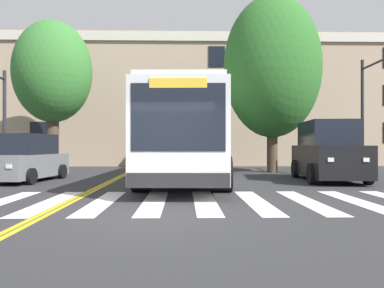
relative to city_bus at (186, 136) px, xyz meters
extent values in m
plane|color=#303033|center=(-0.57, -7.46, -1.79)|extent=(120.00, 120.00, 0.00)
cube|color=white|center=(-3.37, -5.71, -1.78)|extent=(0.56, 4.08, 0.01)
cube|color=white|center=(-2.10, -5.71, -1.78)|extent=(0.56, 4.08, 0.01)
cube|color=white|center=(-0.82, -5.71, -1.78)|extent=(0.56, 4.08, 0.01)
cube|color=white|center=(0.45, -5.72, -1.78)|extent=(0.56, 4.08, 0.01)
cube|color=white|center=(1.73, -5.72, -1.78)|extent=(0.56, 4.08, 0.01)
cube|color=white|center=(3.01, -5.72, -1.78)|extent=(0.56, 4.08, 0.01)
cube|color=white|center=(4.28, -5.72, -1.78)|extent=(0.56, 4.08, 0.01)
cube|color=gold|center=(-3.02, 8.28, -1.78)|extent=(0.12, 36.00, 0.01)
cube|color=gold|center=(-2.86, 8.28, -1.78)|extent=(0.12, 36.00, 0.01)
cube|color=white|center=(0.00, -0.03, -0.02)|extent=(2.99, 11.87, 2.77)
cube|color=black|center=(1.29, -0.07, 0.26)|extent=(0.42, 10.84, 1.00)
cube|color=black|center=(-1.29, 0.02, 0.26)|extent=(0.42, 10.84, 1.00)
cube|color=black|center=(-0.22, -5.93, 0.32)|extent=(2.31, 0.11, 1.66)
cube|color=yellow|center=(-0.22, -5.93, 1.15)|extent=(1.41, 0.08, 0.24)
cube|color=#232326|center=(-0.22, -5.96, -1.22)|extent=(2.52, 0.19, 0.36)
cube|color=silver|center=(0.00, -0.03, 1.45)|extent=(2.82, 11.40, 0.16)
cylinder|color=black|center=(1.09, -3.72, -1.24)|extent=(0.60, 1.11, 1.09)
cylinder|color=black|center=(-1.36, -3.63, -1.24)|extent=(0.60, 1.11, 1.09)
cylinder|color=black|center=(1.32, 2.58, -1.24)|extent=(0.60, 1.11, 1.09)
cylinder|color=black|center=(-1.13, 2.67, -1.24)|extent=(0.60, 1.11, 1.09)
cylinder|color=black|center=(1.36, 3.68, -1.24)|extent=(0.60, 1.11, 1.09)
cylinder|color=black|center=(-1.09, 3.77, -1.24)|extent=(0.60, 1.11, 1.09)
cube|color=slate|center=(-6.25, -0.17, -1.18)|extent=(2.11, 4.19, 0.89)
cube|color=black|center=(-6.25, -0.13, -0.33)|extent=(1.73, 2.37, 0.81)
cube|color=white|center=(-6.01, -2.24, -1.09)|extent=(0.20, 0.06, 0.14)
cylinder|color=black|center=(-5.57, -1.51, -1.49)|extent=(0.29, 0.62, 0.60)
cylinder|color=black|center=(-5.26, 0.97, -1.49)|extent=(0.29, 0.62, 0.60)
cylinder|color=black|center=(-6.94, 1.17, -1.49)|extent=(0.29, 0.62, 0.60)
cube|color=black|center=(5.67, -0.26, -0.98)|extent=(2.35, 4.82, 1.20)
cube|color=black|center=(5.68, -0.21, 0.10)|extent=(2.00, 3.04, 0.97)
cube|color=white|center=(6.04, -2.65, -0.86)|extent=(0.20, 0.06, 0.14)
cube|color=white|center=(4.88, -2.54, -0.86)|extent=(0.20, 0.06, 0.14)
cylinder|color=black|center=(6.53, -1.78, -1.41)|extent=(0.29, 0.78, 0.76)
cylinder|color=black|center=(4.55, -1.60, -1.41)|extent=(0.29, 0.78, 0.76)
cylinder|color=black|center=(6.79, 1.09, -1.41)|extent=(0.29, 0.78, 0.76)
cylinder|color=black|center=(4.82, 1.27, -1.41)|extent=(0.29, 0.78, 0.76)
cylinder|color=#28282D|center=(9.20, 4.15, 1.13)|extent=(0.16, 0.16, 5.84)
cylinder|color=#28282D|center=(9.14, 2.45, 3.58)|extent=(0.23, 3.40, 0.11)
cylinder|color=#28282D|center=(-8.72, 3.17, 0.72)|extent=(0.16, 0.16, 5.02)
cylinder|color=#4C3D2D|center=(4.56, 4.46, -0.60)|extent=(0.55, 0.55, 2.38)
ellipsoid|color=#2D6B28|center=(4.56, 4.46, 3.75)|extent=(6.02, 5.92, 7.43)
cylinder|color=#4C3D2D|center=(-7.27, 5.61, -0.24)|extent=(0.67, 0.67, 3.09)
ellipsoid|color=#387A33|center=(-7.27, 5.61, 3.68)|extent=(4.67, 4.48, 5.59)
cube|color=tan|center=(2.14, 13.28, 2.76)|extent=(29.67, 6.54, 9.09)
cube|color=beige|center=(2.14, 9.93, 6.90)|extent=(29.67, 0.16, 0.60)
cube|color=black|center=(-9.72, 9.98, 0.49)|extent=(1.10, 0.06, 1.40)
cube|color=black|center=(2.14, 9.98, 0.49)|extent=(1.10, 0.06, 1.40)
cube|color=black|center=(-9.72, 9.98, 3.03)|extent=(1.10, 0.06, 1.40)
cube|color=black|center=(2.14, 9.98, 3.03)|extent=(1.10, 0.06, 1.40)
cube|color=black|center=(-9.72, 9.98, 5.58)|extent=(1.10, 0.06, 1.40)
cube|color=black|center=(2.14, 9.98, 5.58)|extent=(1.10, 0.06, 1.40)
camera|label=1|loc=(-0.09, -15.03, -0.37)|focal=35.00mm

